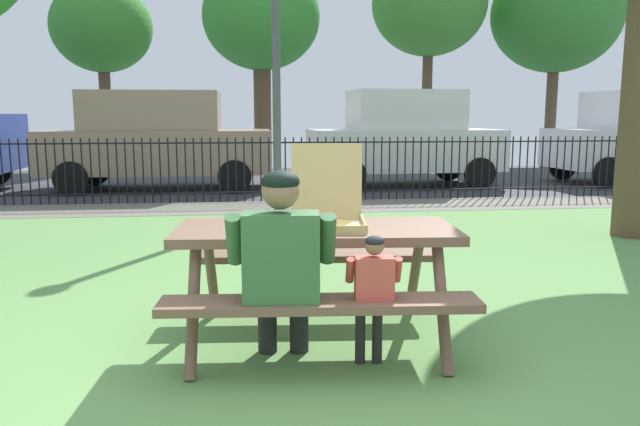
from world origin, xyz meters
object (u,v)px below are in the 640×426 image
(pizza_box_open, at_px, (327,211))
(far_tree_center, at_px, (261,19))
(pizza_slice_on_table, at_px, (261,229))
(child_at_table, at_px, (373,289))
(picnic_table_foreground, at_px, (316,253))
(far_tree_midleft, at_px, (102,28))
(parked_car_center, at_px, (158,139))
(parked_car_right, at_px, (404,138))
(lamp_post_walkway, at_px, (276,45))
(far_tree_midright, at_px, (429,4))
(far_tree_right, at_px, (556,14))
(adult_at_table, at_px, (282,263))

(pizza_box_open, distance_m, far_tree_center, 14.95)
(pizza_slice_on_table, height_order, child_at_table, child_at_table)
(picnic_table_foreground, distance_m, far_tree_midleft, 15.61)
(pizza_slice_on_table, distance_m, far_tree_center, 15.07)
(parked_car_center, height_order, far_tree_midleft, far_tree_midleft)
(parked_car_center, height_order, parked_car_right, parked_car_right)
(picnic_table_foreground, height_order, far_tree_midleft, far_tree_midleft)
(picnic_table_foreground, distance_m, parked_car_center, 9.04)
(pizza_box_open, distance_m, child_at_table, 0.71)
(picnic_table_foreground, relative_size, parked_car_center, 0.43)
(pizza_box_open, relative_size, lamp_post_walkway, 0.13)
(lamp_post_walkway, relative_size, parked_car_center, 0.93)
(pizza_box_open, relative_size, parked_car_center, 0.12)
(pizza_slice_on_table, bearing_deg, picnic_table_foreground, 10.35)
(far_tree_center, xyz_separation_m, far_tree_midright, (4.96, -0.00, 0.49))
(picnic_table_foreground, relative_size, pizza_box_open, 3.52)
(lamp_post_walkway, height_order, far_tree_right, far_tree_right)
(pizza_slice_on_table, relative_size, child_at_table, 0.27)
(picnic_table_foreground, height_order, adult_at_table, adult_at_table)
(lamp_post_walkway, bearing_deg, pizza_slice_on_table, -93.76)
(child_at_table, height_order, far_tree_midright, far_tree_midright)
(far_tree_midleft, distance_m, far_tree_midright, 9.47)
(parked_car_right, bearing_deg, picnic_table_foreground, -107.78)
(picnic_table_foreground, xyz_separation_m, parked_car_center, (-2.22, 8.75, 0.41))
(child_at_table, relative_size, far_tree_right, 0.13)
(adult_at_table, distance_m, parked_car_right, 9.73)
(picnic_table_foreground, relative_size, lamp_post_walkway, 0.47)
(far_tree_midleft, bearing_deg, parked_car_center, -69.06)
(picnic_table_foreground, xyz_separation_m, pizza_slice_on_table, (-0.35, -0.06, 0.18))
(pizza_slice_on_table, height_order, far_tree_midleft, far_tree_midleft)
(far_tree_midleft, bearing_deg, pizza_slice_on_table, -74.37)
(parked_car_right, bearing_deg, far_tree_midright, 69.68)
(parked_car_right, bearing_deg, child_at_table, -105.29)
(far_tree_right, bearing_deg, child_at_table, -119.83)
(picnic_table_foreground, bearing_deg, parked_car_right, 72.22)
(pizza_slice_on_table, distance_m, far_tree_right, 17.76)
(picnic_table_foreground, height_order, far_tree_right, far_tree_right)
(lamp_post_walkway, bearing_deg, parked_car_center, 123.19)
(pizza_box_open, bearing_deg, parked_car_center, 104.74)
(pizza_slice_on_table, xyz_separation_m, parked_car_right, (3.16, 8.82, 0.23))
(far_tree_midright, bearing_deg, pizza_box_open, -108.57)
(picnic_table_foreground, bearing_deg, far_tree_center, 89.95)
(far_tree_midleft, bearing_deg, adult_at_table, -74.41)
(picnic_table_foreground, xyz_separation_m, parked_car_right, (2.81, 8.75, 0.41))
(lamp_post_walkway, height_order, far_tree_center, far_tree_center)
(far_tree_center, distance_m, far_tree_midright, 4.98)
(child_at_table, bearing_deg, lamp_post_walkway, 92.54)
(pizza_box_open, relative_size, far_tree_midright, 0.09)
(child_at_table, bearing_deg, far_tree_midright, 72.73)
(pizza_slice_on_table, relative_size, far_tree_midleft, 0.04)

